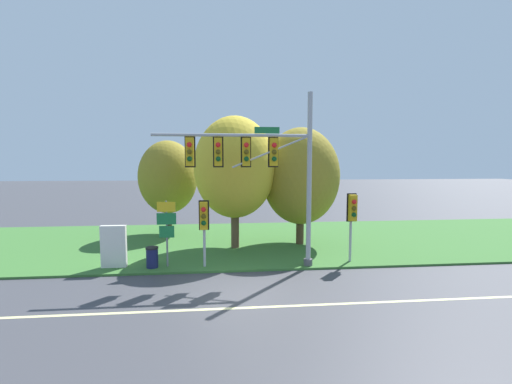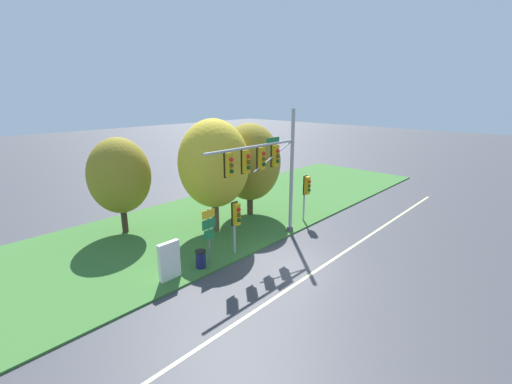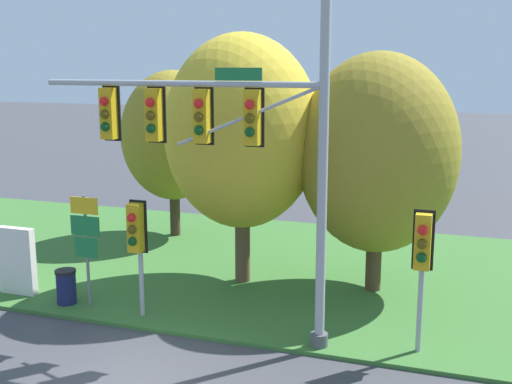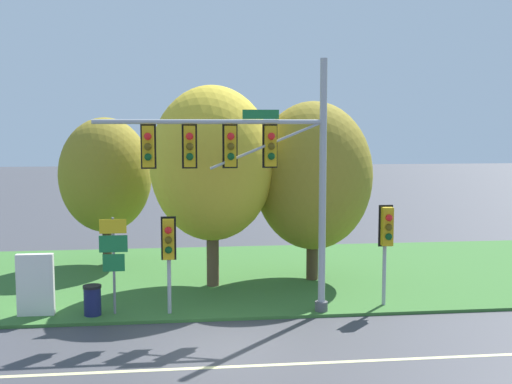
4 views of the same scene
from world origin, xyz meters
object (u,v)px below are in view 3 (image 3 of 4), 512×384
tree_left_of_mast (242,132)px  trash_bin (66,286)px  pedestrian_signal_near_kerb (422,251)px  tree_nearest_road (173,136)px  route_sign_post (86,235)px  tree_behind_signpost (378,154)px  info_kiosk (17,261)px  traffic_signal_mast (225,138)px  pedestrian_signal_further_along (136,234)px

tree_left_of_mast → trash_bin: 6.41m
pedestrian_signal_near_kerb → tree_nearest_road: (-9.57, 7.41, 1.36)m
route_sign_post → tree_behind_signpost: bearing=28.1°
info_kiosk → tree_behind_signpost: bearing=21.0°
route_sign_post → tree_nearest_road: tree_nearest_road is taller
tree_behind_signpost → pedestrian_signal_near_kerb: bearing=-67.6°
route_sign_post → trash_bin: (-0.66, -0.06, -1.46)m
traffic_signal_mast → route_sign_post: 4.99m
pedestrian_signal_further_along → trash_bin: pedestrian_signal_further_along is taller
pedestrian_signal_near_kerb → info_kiosk: bearing=178.5°
pedestrian_signal_near_kerb → tree_left_of_mast: size_ratio=0.45×
pedestrian_signal_further_along → tree_behind_signpost: 6.86m
tree_nearest_road → tree_left_of_mast: tree_left_of_mast is taller
traffic_signal_mast → tree_left_of_mast: bearing=104.6°
info_kiosk → route_sign_post: bearing=-3.4°
traffic_signal_mast → trash_bin: 6.40m
tree_behind_signpost → trash_bin: 9.18m
traffic_signal_mast → tree_left_of_mast: size_ratio=1.08×
route_sign_post → info_kiosk: size_ratio=1.58×
traffic_signal_mast → tree_behind_signpost: (2.83, 4.16, -0.77)m
trash_bin → route_sign_post: bearing=5.2°
traffic_signal_mast → info_kiosk: bearing=174.9°
pedestrian_signal_near_kerb → traffic_signal_mast: bearing=-176.1°
traffic_signal_mast → pedestrian_signal_near_kerb: bearing=3.9°
tree_nearest_road → pedestrian_signal_near_kerb: bearing=-37.7°
pedestrian_signal_near_kerb → route_sign_post: pedestrian_signal_near_kerb is taller
tree_left_of_mast → trash_bin: (-3.85, -3.26, -3.96)m
tree_behind_signpost → info_kiosk: 10.43m
tree_nearest_road → info_kiosk: 7.77m
pedestrian_signal_further_along → tree_nearest_road: (-2.69, 7.57, 1.56)m
tree_behind_signpost → info_kiosk: tree_behind_signpost is taller
traffic_signal_mast → pedestrian_signal_further_along: bearing=176.7°
traffic_signal_mast → pedestrian_signal_further_along: traffic_signal_mast is taller
traffic_signal_mast → tree_nearest_road: (-5.15, 7.71, -0.95)m
tree_left_of_mast → info_kiosk: tree_left_of_mast is taller
tree_nearest_road → trash_bin: bearing=-87.2°
traffic_signal_mast → pedestrian_signal_further_along: (-2.46, 0.14, -2.51)m
pedestrian_signal_near_kerb → tree_nearest_road: size_ratio=0.53×
pedestrian_signal_further_along → info_kiosk: 4.26m
route_sign_post → tree_left_of_mast: size_ratio=0.42×
pedestrian_signal_further_along → route_sign_post: size_ratio=1.01×
traffic_signal_mast → pedestrian_signal_further_along: size_ratio=2.58×
route_sign_post → pedestrian_signal_further_along: bearing=-10.2°
tree_left_of_mast → pedestrian_signal_further_along: bearing=-113.3°
tree_left_of_mast → tree_behind_signpost: (3.77, 0.51, -0.51)m
tree_left_of_mast → tree_nearest_road: bearing=136.0°
pedestrian_signal_near_kerb → tree_behind_signpost: tree_behind_signpost is taller
pedestrian_signal_near_kerb → tree_behind_signpost: size_ratio=0.49×
pedestrian_signal_further_along → info_kiosk: size_ratio=1.59×
tree_nearest_road → info_kiosk: bearing=-100.8°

